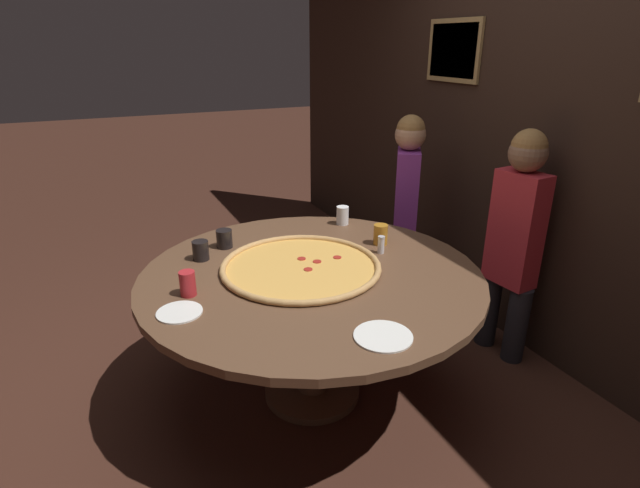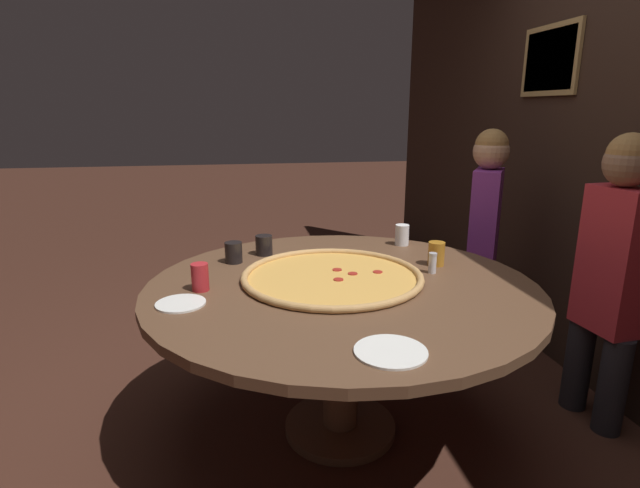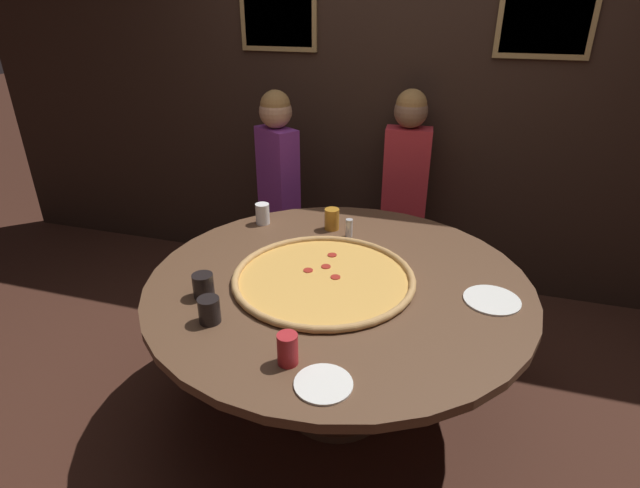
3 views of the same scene
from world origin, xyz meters
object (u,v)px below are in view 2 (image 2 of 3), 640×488
(white_plate_left_side, at_px, (181,303))
(diner_centre_back, at_px, (612,267))
(drink_cup_front_edge, at_px, (436,254))
(white_plate_far_back, at_px, (391,351))
(drink_cup_beside_pizza, at_px, (264,245))
(diner_side_left, at_px, (484,229))
(condiment_shaker, at_px, (432,263))
(drink_cup_near_left, at_px, (234,252))
(drink_cup_far_left, at_px, (402,235))
(giant_pizza, at_px, (332,276))
(dining_table, at_px, (341,308))
(drink_cup_centre_back, at_px, (200,277))

(white_plate_left_side, height_order, diner_centre_back, diner_centre_back)
(drink_cup_front_edge, height_order, white_plate_far_back, drink_cup_front_edge)
(diner_centre_back, bearing_deg, white_plate_far_back, 108.60)
(drink_cup_beside_pizza, xyz_separation_m, diner_side_left, (-0.19, 1.33, -0.02))
(condiment_shaker, bearing_deg, drink_cup_near_left, -109.88)
(drink_cup_far_left, relative_size, white_plate_left_side, 0.59)
(drink_cup_far_left, distance_m, diner_side_left, 0.58)
(giant_pizza, bearing_deg, diner_centre_back, 82.13)
(drink_cup_beside_pizza, xyz_separation_m, white_plate_far_back, (1.16, 0.32, -0.05))
(white_plate_left_side, height_order, condiment_shaker, condiment_shaker)
(dining_table, xyz_separation_m, diner_side_left, (-0.69, 1.03, 0.15))
(dining_table, distance_m, condiment_shaker, 0.48)
(white_plate_left_side, distance_m, white_plate_far_back, 0.86)
(drink_cup_front_edge, distance_m, white_plate_far_back, 0.97)
(drink_cup_centre_back, distance_m, condiment_shaker, 1.05)
(dining_table, relative_size, diner_side_left, 1.25)
(dining_table, bearing_deg, diner_side_left, 123.79)
(drink_cup_near_left, relative_size, diner_centre_back, 0.07)
(drink_cup_beside_pizza, bearing_deg, drink_cup_far_left, 94.42)
(drink_cup_far_left, relative_size, white_plate_far_back, 0.49)
(drink_cup_near_left, bearing_deg, white_plate_far_back, 24.38)
(drink_cup_near_left, relative_size, drink_cup_far_left, 0.90)
(drink_cup_beside_pizza, relative_size, diner_side_left, 0.07)
(white_plate_left_side, bearing_deg, condiment_shaker, 99.89)
(giant_pizza, xyz_separation_m, diner_centre_back, (0.17, 1.26, 0.03))
(drink_cup_front_edge, relative_size, condiment_shaker, 1.19)
(condiment_shaker, bearing_deg, drink_cup_front_edge, 149.95)
(drink_cup_far_left, height_order, drink_cup_front_edge, same)
(drink_cup_beside_pizza, relative_size, drink_cup_front_edge, 0.89)
(white_plate_far_back, height_order, condiment_shaker, condiment_shaker)
(giant_pizza, relative_size, diner_side_left, 0.60)
(drink_cup_centre_back, bearing_deg, giant_pizza, 94.39)
(white_plate_left_side, distance_m, condiment_shaker, 1.13)
(drink_cup_far_left, relative_size, diner_side_left, 0.08)
(drink_cup_far_left, bearing_deg, drink_cup_near_left, -79.50)
(drink_cup_near_left, xyz_separation_m, condiment_shaker, (0.33, 0.90, -0.00))
(drink_cup_far_left, height_order, diner_side_left, diner_side_left)
(giant_pizza, xyz_separation_m, drink_cup_beside_pizza, (-0.44, -0.27, 0.04))
(drink_cup_beside_pizza, distance_m, condiment_shaker, 0.87)
(drink_cup_centre_back, distance_m, diner_centre_back, 1.84)
(diner_centre_back, bearing_deg, drink_cup_front_edge, 62.92)
(condiment_shaker, distance_m, diner_centre_back, 0.81)
(drink_cup_front_edge, bearing_deg, giant_pizza, -77.95)
(drink_cup_centre_back, bearing_deg, white_plate_far_back, 42.45)
(dining_table, bearing_deg, white_plate_left_side, -78.90)
(giant_pizza, height_order, drink_cup_far_left, drink_cup_far_left)
(giant_pizza, xyz_separation_m, condiment_shaker, (-0.00, 0.47, 0.04))
(giant_pizza, relative_size, diner_centre_back, 0.59)
(condiment_shaker, relative_size, diner_centre_back, 0.07)
(white_plate_far_back, relative_size, diner_side_left, 0.17)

